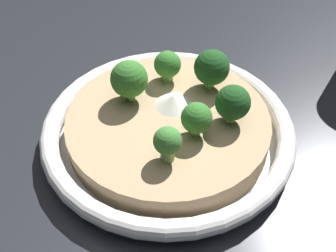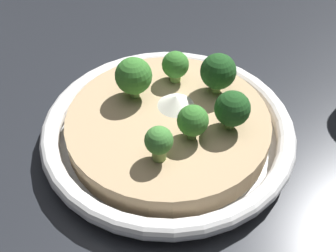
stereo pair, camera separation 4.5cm
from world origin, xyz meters
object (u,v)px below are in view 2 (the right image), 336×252
risotto_bowl (168,129)px  broccoli_left (134,76)px  broccoli_back_right (218,72)px  broccoli_back (175,65)px  broccoli_front (159,142)px  broccoli_front_right (193,121)px  broccoli_right (232,109)px

risotto_bowl → broccoli_left: 0.07m
broccoli_back_right → broccoli_left: bearing=-132.3°
broccoli_back_right → broccoli_back: (-0.05, -0.02, -0.01)m
broccoli_front → broccoli_front_right: same height
broccoli_front → broccoli_left: bearing=149.6°
broccoli_front → broccoli_front_right: (0.00, 0.04, 0.00)m
broccoli_front → broccoli_back: same height
broccoli_left → broccoli_right: broccoli_left is taller
risotto_bowl → broccoli_back: bearing=125.4°
broccoli_front → broccoli_back: size_ratio=1.02×
risotto_bowl → broccoli_right: bearing=29.8°
risotto_bowl → broccoli_right: (0.06, 0.03, 0.04)m
risotto_bowl → broccoli_front: (0.03, -0.05, 0.04)m
risotto_bowl → broccoli_back: broccoli_back is taller
risotto_bowl → broccoli_back_right: (0.01, 0.07, 0.04)m
broccoli_back_right → risotto_bowl: bearing=-99.1°
risotto_bowl → broccoli_front_right: bearing=-7.8°
broccoli_left → broccoli_back: 0.05m
broccoli_front → broccoli_right: 0.08m
broccoli_front → broccoli_back_right: (-0.02, 0.11, 0.01)m
broccoli_back_right → broccoli_left: (-0.06, -0.07, 0.00)m
broccoli_front → broccoli_left: (-0.08, 0.05, 0.01)m
broccoli_left → broccoli_front: bearing=-30.4°
risotto_bowl → broccoli_left: size_ratio=5.65×
broccoli_back_right → broccoli_right: 0.06m
broccoli_back_right → broccoli_right: broccoli_back_right is taller
broccoli_front → broccoli_front_right: bearing=83.3°
broccoli_left → risotto_bowl: bearing=-1.1°
risotto_bowl → broccoli_right: 0.08m
broccoli_front → broccoli_front_right: size_ratio=0.98×
broccoli_left → broccoli_right: bearing=16.4°
broccoli_left → broccoli_right: size_ratio=1.11×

